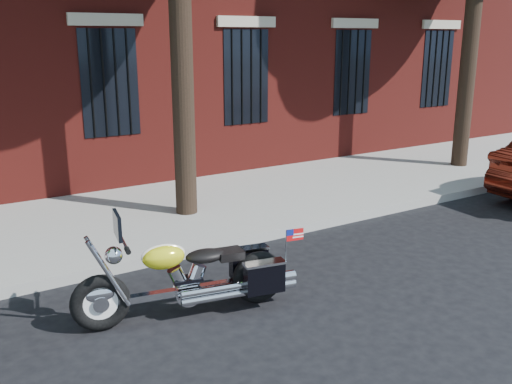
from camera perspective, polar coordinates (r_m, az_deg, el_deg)
ground at (r=7.26m, az=-0.55°, el=-9.58°), size 120.00×120.00×0.00m
curb at (r=8.35m, az=-5.53°, el=-5.68°), size 40.00×0.16×0.15m
sidewalk at (r=9.98m, az=-10.40°, el=-2.33°), size 40.00×3.60×0.15m
motorcycle at (r=6.49m, az=-6.17°, el=-8.59°), size 2.48×1.02×1.29m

